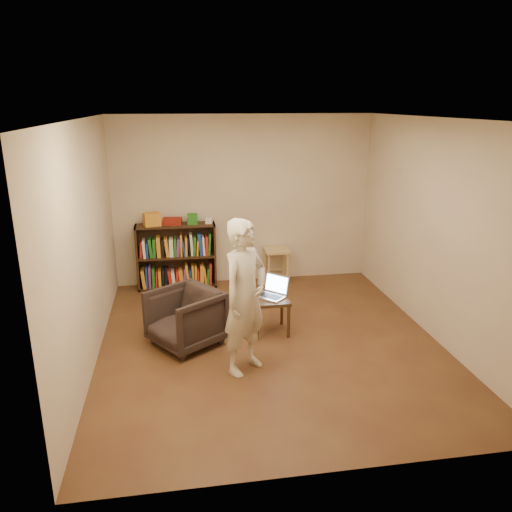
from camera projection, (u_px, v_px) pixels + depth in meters
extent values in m
plane|color=#4A2617|center=(270.00, 342.00, 6.01)|extent=(4.50, 4.50, 0.00)
plane|color=silver|center=(272.00, 119.00, 5.24)|extent=(4.50, 4.50, 0.00)
plane|color=beige|center=(243.00, 200.00, 7.74)|extent=(4.00, 0.00, 4.00)
plane|color=beige|center=(87.00, 246.00, 5.32)|extent=(0.00, 4.50, 4.50)
plane|color=beige|center=(436.00, 231.00, 5.93)|extent=(0.00, 4.50, 4.50)
cube|color=black|center=(138.00, 258.00, 7.57)|extent=(0.03, 0.30, 1.00)
cube|color=black|center=(215.00, 254.00, 7.75)|extent=(0.03, 0.30, 1.00)
cube|color=black|center=(176.00, 253.00, 7.79)|extent=(1.20, 0.02, 1.00)
cube|color=black|center=(178.00, 286.00, 7.80)|extent=(1.20, 0.30, 0.03)
cube|color=black|center=(177.00, 256.00, 7.66)|extent=(1.14, 0.30, 0.03)
cube|color=black|center=(175.00, 225.00, 7.51)|extent=(1.20, 0.30, 0.03)
cube|color=orange|center=(152.00, 219.00, 7.40)|extent=(0.27, 0.23, 0.19)
cube|color=maroon|center=(172.00, 221.00, 7.51)|extent=(0.30, 0.23, 0.09)
cube|color=#22661B|center=(192.00, 219.00, 7.51)|extent=(0.16, 0.16, 0.15)
cube|color=silver|center=(209.00, 221.00, 7.57)|extent=(0.12, 0.12, 0.08)
cube|color=tan|center=(277.00, 250.00, 7.84)|extent=(0.38, 0.38, 0.04)
cylinder|color=tan|center=(269.00, 270.00, 7.76)|extent=(0.04, 0.04, 0.51)
cylinder|color=tan|center=(288.00, 269.00, 7.80)|extent=(0.04, 0.04, 0.51)
cylinder|color=tan|center=(265.00, 264.00, 8.04)|extent=(0.04, 0.04, 0.51)
cylinder|color=tan|center=(284.00, 264.00, 8.09)|extent=(0.04, 0.04, 0.51)
imported|color=#2B221D|center=(185.00, 318.00, 5.86)|extent=(1.03, 1.02, 0.68)
cube|color=#311C10|center=(270.00, 300.00, 6.15)|extent=(0.44, 0.44, 0.04)
cylinder|color=#311C10|center=(257.00, 324.00, 6.00)|extent=(0.04, 0.04, 0.41)
cylinder|color=#311C10|center=(289.00, 322.00, 6.06)|extent=(0.04, 0.04, 0.41)
cylinder|color=#311C10|center=(252.00, 311.00, 6.37)|extent=(0.04, 0.04, 0.41)
cylinder|color=#311C10|center=(282.00, 309.00, 6.43)|extent=(0.04, 0.04, 0.41)
cube|color=#B8B9BD|center=(270.00, 297.00, 6.16)|extent=(0.41, 0.41, 0.02)
cube|color=black|center=(270.00, 296.00, 6.16)|extent=(0.30, 0.30, 0.00)
cube|color=#B8B9BD|center=(277.00, 284.00, 6.24)|extent=(0.29, 0.29, 0.24)
cube|color=#B6D4FF|center=(277.00, 284.00, 6.24)|extent=(0.25, 0.25, 0.19)
imported|color=beige|center=(245.00, 297.00, 5.16)|extent=(0.72, 0.70, 1.66)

